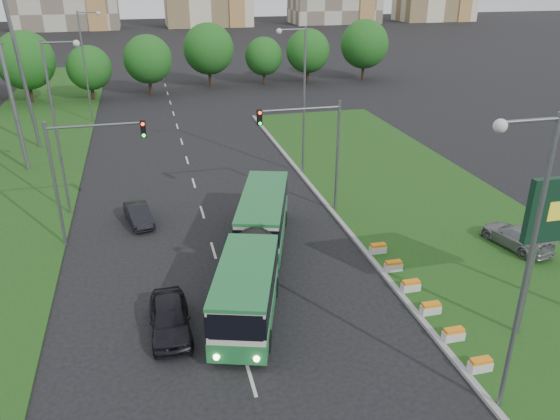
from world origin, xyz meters
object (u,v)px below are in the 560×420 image
object	(u,v)px
articulated_bus	(252,247)
car_left_near	(170,318)
traffic_mast_left	(80,163)
car_median	(517,236)
car_left_far	(139,215)
traffic_mast_median	(316,141)
pedestrian	(220,333)
shopping_trolley	(240,341)

from	to	relation	value
articulated_bus	car_left_near	distance (m)	6.74
traffic_mast_left	car_median	bearing A→B (deg)	-15.89
traffic_mast_left	car_left_far	distance (m)	5.97
car_left_near	car_left_far	world-z (taller)	car_left_near
articulated_bus	car_median	xyz separation A→B (m)	(16.53, -1.03, -0.86)
traffic_mast_median	car_median	world-z (taller)	traffic_mast_median
car_left_far	pedestrian	distance (m)	15.13
articulated_bus	traffic_mast_left	bearing A→B (deg)	163.40
traffic_mast_median	car_left_near	bearing A→B (deg)	-132.72
car_left_far	shopping_trolley	distance (m)	15.46
pedestrian	car_left_far	bearing A→B (deg)	3.71
car_median	car_left_near	bearing A→B (deg)	-2.54
traffic_mast_left	car_left_near	bearing A→B (deg)	-68.38
shopping_trolley	car_left_near	bearing A→B (deg)	171.88
articulated_bus	shopping_trolley	size ratio (longest dim) A/B	27.85
car_left_far	shopping_trolley	size ratio (longest dim) A/B	6.54
traffic_mast_median	shopping_trolley	bearing A→B (deg)	-119.88
articulated_bus	pedestrian	world-z (taller)	articulated_bus
car_left_near	car_median	size ratio (longest dim) A/B	0.98
traffic_mast_left	articulated_bus	size ratio (longest dim) A/B	0.47
car_left_near	shopping_trolley	size ratio (longest dim) A/B	7.75
traffic_mast_median	car_left_far	size ratio (longest dim) A/B	2.01
car_left_near	shopping_trolley	xyz separation A→B (m)	(3.04, -1.88, -0.50)
traffic_mast_median	car_median	xyz separation A→B (m)	(10.59, -8.33, -4.50)
car_median	shopping_trolley	size ratio (longest dim) A/B	7.93
car_left_near	car_median	bearing A→B (deg)	8.84
car_median	traffic_mast_median	bearing A→B (deg)	-49.87
traffic_mast_left	car_left_near	distance (m)	12.46
pedestrian	shopping_trolley	distance (m)	1.02
traffic_mast_left	car_left_far	world-z (taller)	traffic_mast_left
traffic_mast_left	pedestrian	size ratio (longest dim) A/B	4.91
car_median	pedestrian	xyz separation A→B (m)	(-19.31, -5.22, -0.03)
traffic_mast_median	pedestrian	xyz separation A→B (m)	(-8.72, -13.55, -4.53)
traffic_mast_left	articulated_bus	xyz separation A→B (m)	(9.21, -6.30, -3.65)
pedestrian	shopping_trolley	world-z (taller)	pedestrian
pedestrian	shopping_trolley	bearing A→B (deg)	-106.70
car_left_far	pedestrian	bearing A→B (deg)	-88.59
articulated_bus	car_left_near	world-z (taller)	articulated_bus
car_median	pedestrian	size ratio (longest dim) A/B	2.95
articulated_bus	car_left_near	size ratio (longest dim) A/B	3.59
pedestrian	shopping_trolley	xyz separation A→B (m)	(0.87, -0.11, -0.51)
car_left_near	car_left_far	distance (m)	13.03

